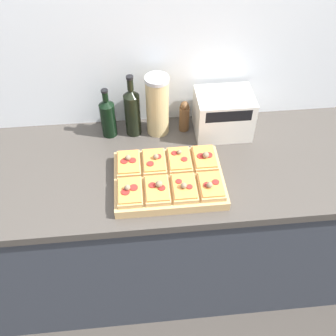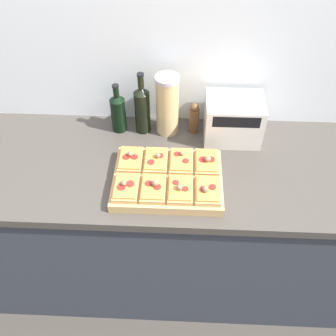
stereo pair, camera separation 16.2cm
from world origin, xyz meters
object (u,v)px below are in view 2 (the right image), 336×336
at_px(wine_bottle, 142,108).
at_px(toaster_oven, 233,119).
at_px(cutting_board, 168,180).
at_px(pepper_mill, 194,118).
at_px(olive_oil_bottle, 118,112).
at_px(grain_jar_tall, 168,105).

xyz_separation_m(wine_bottle, toaster_oven, (0.42, -0.03, -0.03)).
relative_size(cutting_board, toaster_oven, 1.60).
xyz_separation_m(cutting_board, pepper_mill, (0.11, 0.34, 0.06)).
distance_m(olive_oil_bottle, grain_jar_tall, 0.23).
distance_m(wine_bottle, toaster_oven, 0.42).
height_order(cutting_board, grain_jar_tall, grain_jar_tall).
bearing_deg(toaster_oven, grain_jar_tall, 174.34).
bearing_deg(toaster_oven, cutting_board, -132.25).
height_order(wine_bottle, pepper_mill, wine_bottle).
xyz_separation_m(olive_oil_bottle, pepper_mill, (0.35, 0.00, -0.02)).
bearing_deg(wine_bottle, olive_oil_bottle, 180.00).
bearing_deg(cutting_board, grain_jar_tall, 92.41).
bearing_deg(cutting_board, toaster_oven, 47.75).
relative_size(olive_oil_bottle, wine_bottle, 0.80).
relative_size(olive_oil_bottle, pepper_mill, 1.56).
relative_size(wine_bottle, grain_jar_tall, 1.04).
height_order(wine_bottle, toaster_oven, wine_bottle).
xyz_separation_m(grain_jar_tall, toaster_oven, (0.30, -0.03, -0.05)).
distance_m(cutting_board, pepper_mill, 0.36).
xyz_separation_m(wine_bottle, grain_jar_tall, (0.12, 0.00, 0.02)).
bearing_deg(olive_oil_bottle, pepper_mill, 0.00).
xyz_separation_m(olive_oil_bottle, toaster_oven, (0.53, -0.03, -0.00)).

